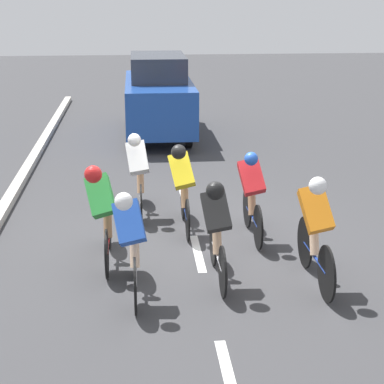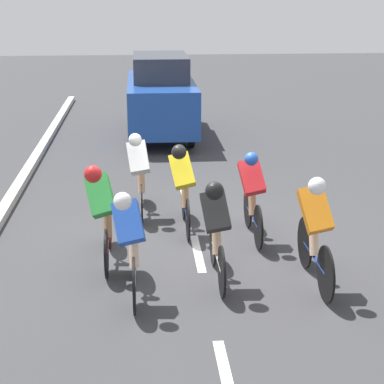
{
  "view_description": "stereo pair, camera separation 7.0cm",
  "coord_description": "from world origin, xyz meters",
  "px_view_note": "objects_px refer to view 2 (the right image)",
  "views": [
    {
      "loc": [
        0.86,
        9.13,
        3.72
      ],
      "look_at": [
        0.09,
        0.41,
        0.95
      ],
      "focal_mm": 60.0,
      "sensor_mm": 36.0,
      "label": 1
    },
    {
      "loc": [
        0.79,
        9.14,
        3.72
      ],
      "look_at": [
        0.09,
        0.41,
        0.95
      ],
      "focal_mm": 60.0,
      "sensor_mm": 36.0,
      "label": 2
    }
  ],
  "objects_px": {
    "cyclist_white": "(139,171)",
    "cyclist_yellow": "(183,184)",
    "cyclist_black": "(216,227)",
    "support_car": "(161,96)",
    "cyclist_orange": "(315,228)",
    "cyclist_red": "(252,193)",
    "cyclist_blue": "(130,241)",
    "cyclist_green": "(103,210)"
  },
  "relations": [
    {
      "from": "cyclist_white",
      "to": "cyclist_black",
      "type": "bearing_deg",
      "value": 109.47
    },
    {
      "from": "cyclist_red",
      "to": "cyclist_green",
      "type": "bearing_deg",
      "value": 19.47
    },
    {
      "from": "cyclist_yellow",
      "to": "cyclist_orange",
      "type": "bearing_deg",
      "value": 125.9
    },
    {
      "from": "cyclist_white",
      "to": "cyclist_orange",
      "type": "bearing_deg",
      "value": 126.88
    },
    {
      "from": "cyclist_yellow",
      "to": "cyclist_black",
      "type": "bearing_deg",
      "value": 98.66
    },
    {
      "from": "cyclist_black",
      "to": "cyclist_blue",
      "type": "bearing_deg",
      "value": 18.05
    },
    {
      "from": "cyclist_yellow",
      "to": "cyclist_orange",
      "type": "height_order",
      "value": "cyclist_orange"
    },
    {
      "from": "cyclist_red",
      "to": "cyclist_orange",
      "type": "xyz_separation_m",
      "value": [
        -0.52,
        1.7,
        0.05
      ]
    },
    {
      "from": "cyclist_orange",
      "to": "cyclist_green",
      "type": "bearing_deg",
      "value": -18.24
    },
    {
      "from": "cyclist_yellow",
      "to": "cyclist_blue",
      "type": "height_order",
      "value": "cyclist_yellow"
    },
    {
      "from": "cyclist_blue",
      "to": "support_car",
      "type": "xyz_separation_m",
      "value": [
        -0.71,
        -9.43,
        0.29
      ]
    },
    {
      "from": "cyclist_red",
      "to": "cyclist_yellow",
      "type": "relative_size",
      "value": 0.99
    },
    {
      "from": "cyclist_red",
      "to": "cyclist_yellow",
      "type": "distance_m",
      "value": 1.12
    },
    {
      "from": "cyclist_green",
      "to": "support_car",
      "type": "xyz_separation_m",
      "value": [
        -1.1,
        -8.37,
        0.25
      ]
    },
    {
      "from": "cyclist_black",
      "to": "cyclist_white",
      "type": "bearing_deg",
      "value": -70.53
    },
    {
      "from": "cyclist_yellow",
      "to": "cyclist_white",
      "type": "bearing_deg",
      "value": -50.75
    },
    {
      "from": "cyclist_green",
      "to": "cyclist_black",
      "type": "bearing_deg",
      "value": 154.79
    },
    {
      "from": "cyclist_green",
      "to": "support_car",
      "type": "bearing_deg",
      "value": -97.52
    },
    {
      "from": "cyclist_orange",
      "to": "cyclist_yellow",
      "type": "bearing_deg",
      "value": -54.1
    },
    {
      "from": "cyclist_red",
      "to": "cyclist_white",
      "type": "relative_size",
      "value": 0.96
    },
    {
      "from": "cyclist_blue",
      "to": "support_car",
      "type": "relative_size",
      "value": 0.38
    },
    {
      "from": "cyclist_black",
      "to": "cyclist_white",
      "type": "height_order",
      "value": "cyclist_white"
    },
    {
      "from": "cyclist_black",
      "to": "support_car",
      "type": "height_order",
      "value": "support_car"
    },
    {
      "from": "cyclist_blue",
      "to": "cyclist_green",
      "type": "xyz_separation_m",
      "value": [
        0.39,
        -1.06,
        0.04
      ]
    },
    {
      "from": "cyclist_red",
      "to": "cyclist_blue",
      "type": "relative_size",
      "value": 0.98
    },
    {
      "from": "support_car",
      "to": "cyclist_orange",
      "type": "bearing_deg",
      "value": 100.09
    },
    {
      "from": "cyclist_black",
      "to": "cyclist_orange",
      "type": "distance_m",
      "value": 1.27
    },
    {
      "from": "cyclist_black",
      "to": "cyclist_blue",
      "type": "distance_m",
      "value": 1.16
    },
    {
      "from": "cyclist_white",
      "to": "cyclist_orange",
      "type": "relative_size",
      "value": 0.96
    },
    {
      "from": "cyclist_yellow",
      "to": "cyclist_green",
      "type": "relative_size",
      "value": 0.96
    },
    {
      "from": "cyclist_yellow",
      "to": "cyclist_blue",
      "type": "relative_size",
      "value": 0.99
    },
    {
      "from": "cyclist_red",
      "to": "cyclist_white",
      "type": "height_order",
      "value": "cyclist_white"
    },
    {
      "from": "cyclist_white",
      "to": "cyclist_yellow",
      "type": "xyz_separation_m",
      "value": [
        -0.69,
        0.84,
        0.01
      ]
    },
    {
      "from": "cyclist_red",
      "to": "cyclist_white",
      "type": "distance_m",
      "value": 2.15
    },
    {
      "from": "cyclist_red",
      "to": "cyclist_blue",
      "type": "height_order",
      "value": "cyclist_blue"
    },
    {
      "from": "cyclist_orange",
      "to": "cyclist_green",
      "type": "xyz_separation_m",
      "value": [
        2.75,
        -0.91,
        0.0
      ]
    },
    {
      "from": "cyclist_red",
      "to": "cyclist_blue",
      "type": "bearing_deg",
      "value": 45.26
    },
    {
      "from": "cyclist_orange",
      "to": "cyclist_red",
      "type": "bearing_deg",
      "value": -72.85
    },
    {
      "from": "cyclist_blue",
      "to": "cyclist_green",
      "type": "relative_size",
      "value": 0.97
    },
    {
      "from": "cyclist_green",
      "to": "cyclist_red",
      "type": "bearing_deg",
      "value": -160.53
    },
    {
      "from": "cyclist_white",
      "to": "cyclist_green",
      "type": "relative_size",
      "value": 0.99
    },
    {
      "from": "cyclist_white",
      "to": "cyclist_yellow",
      "type": "relative_size",
      "value": 1.03
    }
  ]
}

